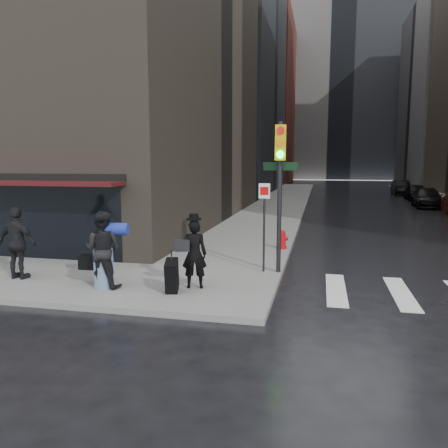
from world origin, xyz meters
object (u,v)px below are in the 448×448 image
at_px(man_jeans, 103,249).
at_px(traffic_light, 279,177).
at_px(man_greycoat, 18,243).
at_px(parked_car_5, 401,188).
at_px(fire_hydrant, 283,240).
at_px(man_overcoat, 190,257).
at_px(parked_car_3, 427,198).
at_px(parked_car_4, 416,192).

bearing_deg(man_jeans, traffic_light, -149.80).
distance_m(man_jeans, man_greycoat, 2.65).
height_order(man_greycoat, parked_car_5, man_greycoat).
xyz_separation_m(man_greycoat, parked_car_5, (15.77, 36.52, -0.42)).
relative_size(traffic_light, fire_hydrant, 6.18).
bearing_deg(fire_hydrant, man_overcoat, -108.01).
distance_m(man_jeans, fire_hydrant, 7.19).
bearing_deg(man_overcoat, parked_car_5, -119.02).
bearing_deg(parked_car_3, parked_car_4, 89.43).
bearing_deg(man_overcoat, parked_car_4, -122.59).
bearing_deg(parked_car_4, man_greycoat, -115.63).
distance_m(fire_hydrant, parked_car_3, 20.64).
bearing_deg(parked_car_3, man_greycoat, -119.15).
height_order(man_jeans, parked_car_3, man_jeans).
bearing_deg(man_jeans, parked_car_5, -109.50).
xyz_separation_m(traffic_light, parked_car_5, (8.98, 34.37, -2.19)).
distance_m(man_overcoat, parked_car_3, 26.50).
distance_m(man_overcoat, parked_car_4, 32.33).
height_order(traffic_light, parked_car_3, traffic_light).
relative_size(traffic_light, parked_car_4, 1.04).
distance_m(man_greycoat, parked_car_4, 34.38).
height_order(man_overcoat, man_jeans, man_jeans).
bearing_deg(man_overcoat, fire_hydrant, -120.30).
distance_m(fire_hydrant, parked_car_5, 32.15).
distance_m(man_overcoat, man_greycoat, 4.81).
height_order(traffic_light, parked_car_4, traffic_light).
relative_size(man_overcoat, parked_car_4, 0.47).
bearing_deg(fire_hydrant, traffic_light, -87.57).
distance_m(man_overcoat, man_jeans, 2.20).
bearing_deg(traffic_light, parked_car_5, 70.67).
height_order(parked_car_3, parked_car_4, parked_car_4).
xyz_separation_m(parked_car_3, parked_car_4, (0.44, 6.11, 0.02)).
bearing_deg(fire_hydrant, man_jeans, -123.88).
relative_size(man_greycoat, parked_car_5, 0.46).
height_order(fire_hydrant, parked_car_4, parked_car_4).
distance_m(man_jeans, parked_car_3, 27.75).
bearing_deg(man_jeans, fire_hydrant, -123.74).
bearing_deg(parked_car_5, man_jeans, -107.81).
xyz_separation_m(man_overcoat, fire_hydrant, (1.82, 5.61, -0.50)).
height_order(man_jeans, parked_car_5, man_jeans).
relative_size(fire_hydrant, parked_car_5, 0.16).
xyz_separation_m(traffic_light, parked_car_4, (9.25, 28.26, -2.19)).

